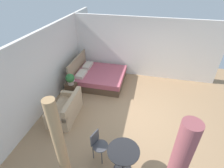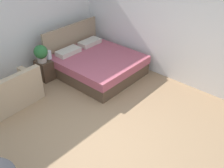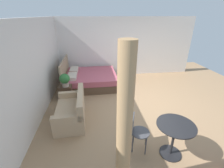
{
  "view_description": "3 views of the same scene",
  "coord_description": "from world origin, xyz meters",
  "px_view_note": "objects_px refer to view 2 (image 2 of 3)",
  "views": [
    {
      "loc": [
        -4.35,
        -0.29,
        4.1
      ],
      "look_at": [
        0.38,
        0.84,
        0.9
      ],
      "focal_mm": 27.67,
      "sensor_mm": 36.0,
      "label": 1
    },
    {
      "loc": [
        -2.41,
        -2.45,
        3.45
      ],
      "look_at": [
        0.56,
        0.19,
        0.86
      ],
      "focal_mm": 40.9,
      "sensor_mm": 36.0,
      "label": 2
    },
    {
      "loc": [
        -4.14,
        1.51,
        2.67
      ],
      "look_at": [
        0.45,
        0.95,
        0.56
      ],
      "focal_mm": 24.54,
      "sensor_mm": 36.0,
      "label": 3
    }
  ],
  "objects_px": {
    "nightstand": "(46,69)",
    "vase": "(49,55)",
    "couch": "(8,95)",
    "potted_plant": "(41,53)",
    "bed": "(96,64)"
  },
  "relations": [
    {
      "from": "vase",
      "to": "bed",
      "type": "bearing_deg",
      "value": -40.73
    },
    {
      "from": "nightstand",
      "to": "vase",
      "type": "distance_m",
      "value": 0.38
    },
    {
      "from": "nightstand",
      "to": "potted_plant",
      "type": "height_order",
      "value": "potted_plant"
    },
    {
      "from": "couch",
      "to": "nightstand",
      "type": "height_order",
      "value": "couch"
    },
    {
      "from": "potted_plant",
      "to": "vase",
      "type": "distance_m",
      "value": 0.26
    },
    {
      "from": "bed",
      "to": "potted_plant",
      "type": "relative_size",
      "value": 4.67
    },
    {
      "from": "potted_plant",
      "to": "nightstand",
      "type": "bearing_deg",
      "value": 17.78
    },
    {
      "from": "couch",
      "to": "vase",
      "type": "xyz_separation_m",
      "value": [
        1.36,
        0.34,
        0.33
      ]
    },
    {
      "from": "vase",
      "to": "couch",
      "type": "bearing_deg",
      "value": -166.05
    },
    {
      "from": "bed",
      "to": "vase",
      "type": "bearing_deg",
      "value": 139.27
    },
    {
      "from": "couch",
      "to": "nightstand",
      "type": "distance_m",
      "value": 1.28
    },
    {
      "from": "couch",
      "to": "potted_plant",
      "type": "bearing_deg",
      "value": 15.53
    },
    {
      "from": "potted_plant",
      "to": "vase",
      "type": "relative_size",
      "value": 2.14
    },
    {
      "from": "couch",
      "to": "vase",
      "type": "height_order",
      "value": "couch"
    },
    {
      "from": "couch",
      "to": "vase",
      "type": "bearing_deg",
      "value": 13.95
    }
  ]
}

